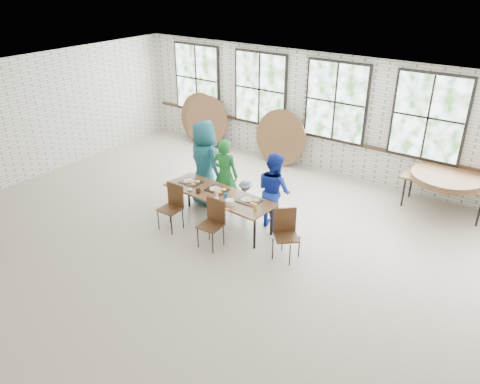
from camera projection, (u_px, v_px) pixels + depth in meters
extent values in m
plane|color=#B4A28F|center=(228.00, 249.00, 8.94)|extent=(12.00, 12.00, 0.00)
plane|color=white|center=(226.00, 94.00, 7.62)|extent=(12.00, 12.00, 0.00)
plane|color=silver|center=(336.00, 116.00, 11.57)|extent=(12.00, 0.00, 12.00)
plane|color=silver|center=(30.00, 119.00, 11.39)|extent=(0.00, 9.00, 9.00)
cube|color=#422819|center=(333.00, 139.00, 11.82)|extent=(11.80, 0.05, 0.08)
cube|color=black|center=(197.00, 78.00, 13.64)|extent=(1.62, 0.05, 1.97)
cube|color=white|center=(196.00, 79.00, 13.62)|extent=(1.50, 0.01, 1.85)
cube|color=black|center=(260.00, 89.00, 12.50)|extent=(1.62, 0.05, 1.97)
cube|color=white|center=(259.00, 89.00, 12.48)|extent=(1.50, 0.01, 1.85)
cube|color=black|center=(336.00, 102.00, 11.36)|extent=(1.62, 0.05, 1.97)
cube|color=white|center=(335.00, 102.00, 11.34)|extent=(1.50, 0.01, 1.85)
cube|color=black|center=(429.00, 117.00, 10.22)|extent=(1.62, 0.05, 1.97)
cube|color=white|center=(428.00, 118.00, 10.20)|extent=(1.50, 0.01, 1.85)
cube|color=brown|center=(219.00, 194.00, 9.42)|extent=(2.45, 0.97, 0.04)
cylinder|color=black|center=(170.00, 202.00, 9.93)|extent=(0.05, 0.05, 0.70)
cylinder|color=black|center=(189.00, 192.00, 10.37)|extent=(0.05, 0.05, 0.70)
cylinder|color=black|center=(255.00, 232.00, 8.81)|extent=(0.05, 0.05, 0.70)
cylinder|color=black|center=(271.00, 220.00, 9.25)|extent=(0.05, 0.05, 0.70)
cube|color=#472B17|center=(170.00, 209.00, 9.42)|extent=(0.42, 0.40, 0.03)
cube|color=#472B17|center=(176.00, 195.00, 9.45)|extent=(0.42, 0.03, 0.50)
cylinder|color=black|center=(158.00, 220.00, 9.49)|extent=(0.02, 0.02, 0.44)
cylinder|color=black|center=(170.00, 213.00, 9.74)|extent=(0.02, 0.02, 0.44)
cylinder|color=black|center=(171.00, 225.00, 9.30)|extent=(0.02, 0.02, 0.44)
cylinder|color=black|center=(183.00, 218.00, 9.55)|extent=(0.02, 0.02, 0.44)
cube|color=#472B17|center=(210.00, 226.00, 8.82)|extent=(0.43, 0.41, 0.03)
cube|color=#472B17|center=(216.00, 210.00, 8.85)|extent=(0.42, 0.05, 0.50)
cylinder|color=black|center=(198.00, 237.00, 8.89)|extent=(0.02, 0.02, 0.44)
cylinder|color=black|center=(209.00, 230.00, 9.14)|extent=(0.02, 0.02, 0.44)
cylinder|color=black|center=(213.00, 243.00, 8.71)|extent=(0.02, 0.02, 0.44)
cylinder|color=black|center=(224.00, 235.00, 8.96)|extent=(0.02, 0.02, 0.44)
cube|color=#472B17|center=(286.00, 237.00, 8.46)|extent=(0.58, 0.58, 0.03)
cube|color=#472B17|center=(285.00, 220.00, 8.52)|extent=(0.33, 0.31, 0.50)
cylinder|color=black|center=(273.00, 249.00, 8.54)|extent=(0.02, 0.02, 0.44)
cylinder|color=black|center=(282.00, 241.00, 8.78)|extent=(0.02, 0.02, 0.44)
cylinder|color=black|center=(290.00, 255.00, 8.35)|extent=(0.02, 0.02, 0.44)
cylinder|color=black|center=(299.00, 247.00, 8.60)|extent=(0.02, 0.02, 0.44)
imported|color=#1D6A6E|center=(205.00, 163.00, 10.25)|extent=(1.08, 0.86, 1.93)
imported|color=#1C6927|center=(225.00, 175.00, 10.02)|extent=(0.67, 0.52, 1.64)
imported|color=#122439|center=(245.00, 198.00, 9.92)|extent=(0.60, 0.44, 0.84)
imported|color=#172EA5|center=(274.00, 191.00, 9.39)|extent=(0.96, 0.86, 1.61)
cube|color=brown|center=(447.00, 181.00, 10.00)|extent=(1.82, 0.80, 0.04)
cylinder|color=black|center=(403.00, 192.00, 10.36)|extent=(0.04, 0.04, 0.70)
cylinder|color=black|center=(411.00, 183.00, 10.77)|extent=(0.04, 0.04, 0.70)
cylinder|color=black|center=(479.00, 211.00, 9.56)|extent=(0.04, 0.04, 0.70)
cube|color=black|center=(191.00, 182.00, 9.88)|extent=(0.44, 0.33, 0.02)
cube|color=black|center=(217.00, 190.00, 9.54)|extent=(0.44, 0.33, 0.02)
cube|color=black|center=(249.00, 201.00, 9.10)|extent=(0.44, 0.33, 0.02)
cylinder|color=black|center=(198.00, 191.00, 9.41)|extent=(0.09, 0.09, 0.09)
cube|color=red|center=(216.00, 195.00, 9.24)|extent=(0.06, 0.06, 0.11)
cylinder|color=#1652A9|center=(226.00, 196.00, 9.21)|extent=(0.07, 0.07, 0.10)
cylinder|color=orange|center=(255.00, 207.00, 8.78)|extent=(0.07, 0.07, 0.11)
cylinder|color=white|center=(230.00, 202.00, 8.96)|extent=(0.17, 0.17, 0.10)
ellipsoid|color=white|center=(190.00, 190.00, 9.52)|extent=(0.11, 0.11, 0.05)
ellipsoid|color=white|center=(216.00, 199.00, 9.15)|extent=(0.11, 0.11, 0.05)
cylinder|color=brown|center=(447.00, 179.00, 9.98)|extent=(1.50, 1.50, 0.04)
cylinder|color=brown|center=(447.00, 177.00, 9.96)|extent=(1.50, 1.50, 0.04)
cylinder|color=brown|center=(448.00, 175.00, 9.94)|extent=(1.50, 1.50, 0.04)
cylinder|color=brown|center=(201.00, 118.00, 13.94)|extent=(1.50, 0.24, 1.49)
cylinder|color=brown|center=(206.00, 121.00, 13.71)|extent=(1.50, 0.43, 1.46)
cylinder|color=brown|center=(280.00, 138.00, 12.40)|extent=(1.50, 0.29, 1.49)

